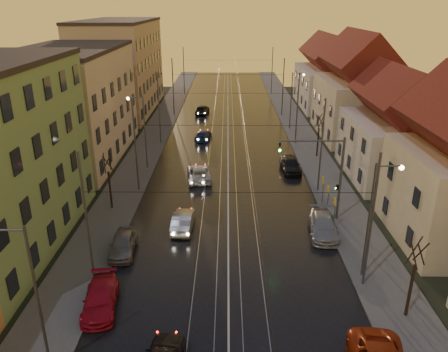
{
  "coord_description": "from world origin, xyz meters",
  "views": [
    {
      "loc": [
        -0.11,
        -14.44,
        16.88
      ],
      "look_at": [
        -0.39,
        22.28,
        2.24
      ],
      "focal_mm": 35.0,
      "sensor_mm": 36.0,
      "label": 1
    }
  ],
  "objects_px": {
    "driving_car_2": "(199,173)",
    "driving_car_3": "(203,135)",
    "parked_right_2": "(290,164)",
    "driving_car_1": "(183,221)",
    "parked_right_1": "(323,226)",
    "street_lamp_0": "(29,287)",
    "traffic_light_mast": "(329,169)",
    "street_lamp_2": "(142,125)",
    "parked_left_3": "(123,244)",
    "street_lamp_1": "(375,210)",
    "driving_car_4": "(202,109)",
    "parked_left_2": "(100,298)",
    "street_lamp_3": "(294,95)"
  },
  "relations": [
    {
      "from": "driving_car_2",
      "to": "driving_car_3",
      "type": "distance_m",
      "value": 13.93
    },
    {
      "from": "parked_right_2",
      "to": "driving_car_1",
      "type": "bearing_deg",
      "value": -131.59
    },
    {
      "from": "driving_car_2",
      "to": "parked_right_1",
      "type": "height_order",
      "value": "parked_right_1"
    },
    {
      "from": "street_lamp_0",
      "to": "traffic_light_mast",
      "type": "xyz_separation_m",
      "value": [
        17.1,
        16.0,
        -0.29
      ]
    },
    {
      "from": "street_lamp_2",
      "to": "driving_car_1",
      "type": "height_order",
      "value": "street_lamp_2"
    },
    {
      "from": "driving_car_3",
      "to": "parked_left_3",
      "type": "relative_size",
      "value": 1.04
    },
    {
      "from": "street_lamp_1",
      "to": "parked_right_1",
      "type": "distance_m",
      "value": 7.23
    },
    {
      "from": "street_lamp_1",
      "to": "driving_car_4",
      "type": "distance_m",
      "value": 47.09
    },
    {
      "from": "driving_car_1",
      "to": "parked_left_2",
      "type": "height_order",
      "value": "driving_car_1"
    },
    {
      "from": "driving_car_2",
      "to": "driving_car_4",
      "type": "height_order",
      "value": "driving_car_4"
    },
    {
      "from": "driving_car_3",
      "to": "street_lamp_1",
      "type": "bearing_deg",
      "value": 119.2
    },
    {
      "from": "street_lamp_3",
      "to": "driving_car_2",
      "type": "relative_size",
      "value": 1.61
    },
    {
      "from": "parked_left_3",
      "to": "street_lamp_3",
      "type": "bearing_deg",
      "value": 59.58
    },
    {
      "from": "driving_car_4",
      "to": "parked_left_2",
      "type": "xyz_separation_m",
      "value": [
        -3.41,
        -48.32,
        -0.11
      ]
    },
    {
      "from": "street_lamp_0",
      "to": "driving_car_1",
      "type": "relative_size",
      "value": 1.84
    },
    {
      "from": "street_lamp_3",
      "to": "parked_right_1",
      "type": "xyz_separation_m",
      "value": [
        -1.71,
        -30.34,
        -4.16
      ]
    },
    {
      "from": "driving_car_2",
      "to": "parked_left_2",
      "type": "bearing_deg",
      "value": 70.08
    },
    {
      "from": "street_lamp_1",
      "to": "driving_car_3",
      "type": "height_order",
      "value": "street_lamp_1"
    },
    {
      "from": "driving_car_1",
      "to": "driving_car_4",
      "type": "bearing_deg",
      "value": -87.22
    },
    {
      "from": "street_lamp_2",
      "to": "driving_car_1",
      "type": "distance_m",
      "value": 15.21
    },
    {
      "from": "street_lamp_2",
      "to": "parked_right_1",
      "type": "bearing_deg",
      "value": -40.99
    },
    {
      "from": "parked_right_2",
      "to": "driving_car_4",
      "type": "bearing_deg",
      "value": 109.86
    },
    {
      "from": "parked_left_3",
      "to": "parked_right_1",
      "type": "distance_m",
      "value": 15.25
    },
    {
      "from": "driving_car_1",
      "to": "parked_left_2",
      "type": "relative_size",
      "value": 0.95
    },
    {
      "from": "street_lamp_3",
      "to": "parked_right_1",
      "type": "relative_size",
      "value": 1.6
    },
    {
      "from": "driving_car_1",
      "to": "parked_left_2",
      "type": "distance_m",
      "value": 10.54
    },
    {
      "from": "driving_car_3",
      "to": "parked_left_2",
      "type": "distance_m",
      "value": 34.4
    },
    {
      "from": "street_lamp_2",
      "to": "driving_car_2",
      "type": "distance_m",
      "value": 8.06
    },
    {
      "from": "parked_right_1",
      "to": "driving_car_4",
      "type": "bearing_deg",
      "value": 111.79
    },
    {
      "from": "street_lamp_0",
      "to": "traffic_light_mast",
      "type": "height_order",
      "value": "street_lamp_0"
    },
    {
      "from": "street_lamp_1",
      "to": "driving_car_4",
      "type": "xyz_separation_m",
      "value": [
        -13.25,
        45.0,
        -4.11
      ]
    },
    {
      "from": "parked_right_1",
      "to": "parked_right_2",
      "type": "xyz_separation_m",
      "value": [
        -0.73,
        13.62,
        0.06
      ]
    },
    {
      "from": "driving_car_4",
      "to": "driving_car_1",
      "type": "bearing_deg",
      "value": 98.06
    },
    {
      "from": "driving_car_1",
      "to": "parked_right_1",
      "type": "xyz_separation_m",
      "value": [
        10.99,
        -0.79,
        0.01
      ]
    },
    {
      "from": "driving_car_1",
      "to": "street_lamp_1",
      "type": "bearing_deg",
      "value": 155.05
    },
    {
      "from": "traffic_light_mast",
      "to": "driving_car_1",
      "type": "height_order",
      "value": "traffic_light_mast"
    },
    {
      "from": "street_lamp_2",
      "to": "parked_right_1",
      "type": "relative_size",
      "value": 1.6
    },
    {
      "from": "driving_car_2",
      "to": "street_lamp_3",
      "type": "bearing_deg",
      "value": -129.4
    },
    {
      "from": "street_lamp_1",
      "to": "street_lamp_2",
      "type": "distance_m",
      "value": 27.05
    },
    {
      "from": "street_lamp_1",
      "to": "driving_car_3",
      "type": "distance_m",
      "value": 33.47
    },
    {
      "from": "street_lamp_3",
      "to": "parked_left_3",
      "type": "xyz_separation_m",
      "value": [
        -16.7,
        -33.16,
        -4.16
      ]
    },
    {
      "from": "street_lamp_0",
      "to": "street_lamp_2",
      "type": "relative_size",
      "value": 1.0
    },
    {
      "from": "street_lamp_1",
      "to": "parked_left_2",
      "type": "distance_m",
      "value": 17.51
    },
    {
      "from": "driving_car_1",
      "to": "driving_car_3",
      "type": "distance_m",
      "value": 24.36
    },
    {
      "from": "street_lamp_0",
      "to": "parked_right_2",
      "type": "distance_m",
      "value": 31.78
    },
    {
      "from": "traffic_light_mast",
      "to": "driving_car_2",
      "type": "height_order",
      "value": "traffic_light_mast"
    },
    {
      "from": "driving_car_4",
      "to": "street_lamp_3",
      "type": "bearing_deg",
      "value": 153.07
    },
    {
      "from": "street_lamp_0",
      "to": "driving_car_1",
      "type": "distance_m",
      "value": 16.02
    },
    {
      "from": "driving_car_1",
      "to": "parked_left_3",
      "type": "relative_size",
      "value": 1.02
    },
    {
      "from": "parked_left_3",
      "to": "driving_car_1",
      "type": "bearing_deg",
      "value": 38.38
    }
  ]
}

